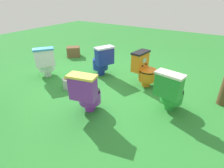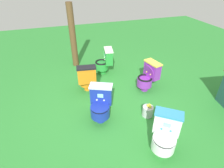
# 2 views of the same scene
# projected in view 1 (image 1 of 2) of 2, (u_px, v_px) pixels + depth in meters

# --- Properties ---
(ground) EXTENTS (14.00, 14.00, 0.00)m
(ground) POSITION_uv_depth(u_px,v_px,m) (100.00, 83.00, 3.99)
(ground) COLOR #2D8433
(toilet_blue) EXTENTS (0.61, 0.57, 0.73)m
(toilet_blue) POSITION_uv_depth(u_px,v_px,m) (102.00, 61.00, 4.20)
(toilet_blue) COLOR #192D9E
(toilet_blue) RESTS_ON ground
(toilet_white) EXTENTS (0.63, 0.62, 0.73)m
(toilet_white) POSITION_uv_depth(u_px,v_px,m) (45.00, 62.00, 4.11)
(toilet_white) COLOR white
(toilet_white) RESTS_ON ground
(toilet_orange) EXTENTS (0.54, 0.46, 0.73)m
(toilet_orange) POSITION_uv_depth(u_px,v_px,m) (144.00, 69.00, 3.75)
(toilet_orange) COLOR orange
(toilet_orange) RESTS_ON ground
(toilet_green) EXTENTS (0.48, 0.55, 0.73)m
(toilet_green) POSITION_uv_depth(u_px,v_px,m) (170.00, 91.00, 2.91)
(toilet_green) COLOR green
(toilet_green) RESTS_ON ground
(toilet_purple) EXTENTS (0.50, 0.57, 0.73)m
(toilet_purple) POSITION_uv_depth(u_px,v_px,m) (87.00, 93.00, 2.86)
(toilet_purple) COLOR purple
(toilet_purple) RESTS_ON ground
(small_crate) EXTENTS (0.49, 0.48, 0.30)m
(small_crate) POSITION_uv_depth(u_px,v_px,m) (74.00, 52.00, 5.57)
(small_crate) COLOR brown
(small_crate) RESTS_ON ground
(lemon_bucket) EXTENTS (0.22, 0.22, 0.28)m
(lemon_bucket) POSITION_uv_depth(u_px,v_px,m) (68.00, 83.00, 3.72)
(lemon_bucket) COLOR #B7B7BF
(lemon_bucket) RESTS_ON ground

